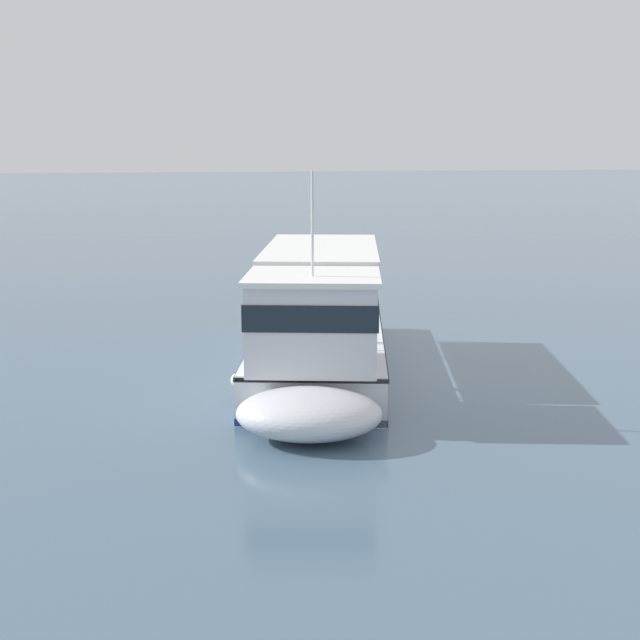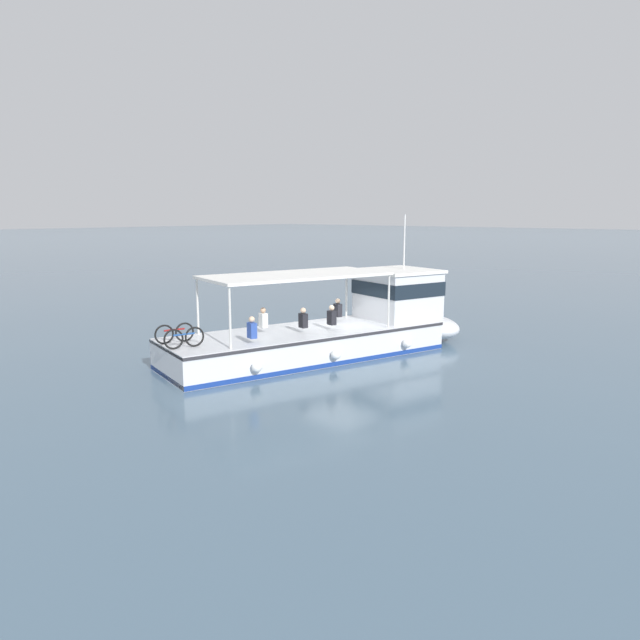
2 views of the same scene
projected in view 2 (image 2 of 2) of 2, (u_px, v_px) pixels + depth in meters
ground_plane at (342, 354)px, 22.75m from camera, size 400.00×400.00×0.00m
ferry_main at (342, 327)px, 22.79m from camera, size 13.07×6.30×5.32m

